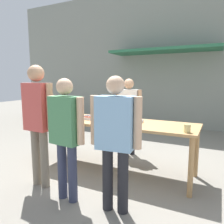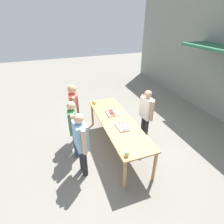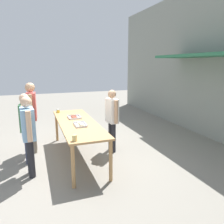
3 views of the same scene
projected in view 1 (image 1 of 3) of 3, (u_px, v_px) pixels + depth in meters
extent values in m
plane|color=gray|center=(112.00, 169.00, 3.79)|extent=(24.00, 24.00, 0.00)
cube|color=gray|center=(168.00, 57.00, 7.00)|extent=(12.00, 0.12, 4.50)
cube|color=#2D704C|center=(164.00, 51.00, 6.49)|extent=(3.20, 1.00, 0.08)
cube|color=tan|center=(112.00, 122.00, 3.67)|extent=(2.78, 0.83, 0.04)
cylinder|color=tan|center=(39.00, 142.00, 4.01)|extent=(0.07, 0.07, 0.82)
cylinder|color=tan|center=(191.00, 168.00, 2.84)|extent=(0.07, 0.07, 0.82)
cylinder|color=tan|center=(64.00, 134.00, 4.63)|extent=(0.07, 0.07, 0.82)
cylinder|color=tan|center=(196.00, 152.00, 3.46)|extent=(0.07, 0.07, 0.82)
cube|color=silver|center=(91.00, 119.00, 3.85)|extent=(0.37, 0.30, 0.01)
cube|color=silver|center=(87.00, 119.00, 3.72)|extent=(0.37, 0.01, 0.03)
cube|color=silver|center=(95.00, 116.00, 3.98)|extent=(0.37, 0.01, 0.03)
cube|color=silver|center=(83.00, 117.00, 3.93)|extent=(0.01, 0.30, 0.03)
cube|color=silver|center=(100.00, 118.00, 3.77)|extent=(0.01, 0.30, 0.03)
cylinder|color=brown|center=(84.00, 117.00, 3.92)|extent=(0.03, 0.12, 0.02)
cylinder|color=brown|center=(86.00, 117.00, 3.90)|extent=(0.03, 0.11, 0.03)
cylinder|color=brown|center=(87.00, 117.00, 3.88)|extent=(0.03, 0.15, 0.02)
cylinder|color=brown|center=(89.00, 117.00, 3.87)|extent=(0.04, 0.12, 0.03)
cylinder|color=brown|center=(90.00, 118.00, 3.85)|extent=(0.03, 0.12, 0.03)
cylinder|color=brown|center=(92.00, 118.00, 3.84)|extent=(0.03, 0.14, 0.03)
cylinder|color=brown|center=(94.00, 118.00, 3.83)|extent=(0.04, 0.12, 0.02)
cylinder|color=brown|center=(95.00, 118.00, 3.81)|extent=(0.03, 0.15, 0.02)
cylinder|color=brown|center=(97.00, 118.00, 3.80)|extent=(0.03, 0.12, 0.03)
cylinder|color=brown|center=(98.00, 118.00, 3.78)|extent=(0.03, 0.13, 0.02)
cube|color=silver|center=(129.00, 122.00, 3.53)|extent=(0.41, 0.25, 0.01)
cube|color=silver|center=(126.00, 122.00, 3.43)|extent=(0.41, 0.01, 0.03)
cube|color=silver|center=(132.00, 120.00, 3.64)|extent=(0.41, 0.01, 0.03)
cube|color=silver|center=(118.00, 120.00, 3.62)|extent=(0.01, 0.25, 0.03)
cube|color=silver|center=(141.00, 122.00, 3.44)|extent=(0.01, 0.25, 0.03)
ellipsoid|color=beige|center=(122.00, 120.00, 3.59)|extent=(0.07, 0.10, 0.04)
ellipsoid|color=beige|center=(129.00, 120.00, 3.53)|extent=(0.07, 0.11, 0.05)
ellipsoid|color=beige|center=(136.00, 121.00, 3.48)|extent=(0.09, 0.13, 0.06)
cylinder|color=#567A38|center=(43.00, 116.00, 3.95)|extent=(0.07, 0.07, 0.08)
cylinder|color=#B2B2B7|center=(43.00, 113.00, 3.94)|extent=(0.07, 0.07, 0.01)
cylinder|color=gold|center=(47.00, 116.00, 3.91)|extent=(0.07, 0.07, 0.08)
cylinder|color=#B2B2B7|center=(47.00, 114.00, 3.90)|extent=(0.07, 0.07, 0.01)
cylinder|color=#DBC67A|center=(187.00, 128.00, 2.85)|extent=(0.09, 0.09, 0.11)
cylinder|color=#232328|center=(124.00, 136.00, 4.57)|extent=(0.11, 0.11, 0.75)
cylinder|color=#232328|center=(132.00, 137.00, 4.51)|extent=(0.11, 0.11, 0.75)
cube|color=silver|center=(129.00, 104.00, 4.44)|extent=(0.39, 0.24, 0.59)
sphere|color=tan|center=(129.00, 84.00, 4.38)|extent=(0.20, 0.20, 0.20)
cylinder|color=tan|center=(118.00, 103.00, 4.52)|extent=(0.08, 0.08, 0.56)
cylinder|color=tan|center=(140.00, 104.00, 4.36)|extent=(0.08, 0.08, 0.56)
cylinder|color=#756B5B|center=(45.00, 159.00, 3.12)|extent=(0.12, 0.12, 0.84)
cylinder|color=#756B5B|center=(36.00, 157.00, 3.21)|extent=(0.12, 0.12, 0.84)
cube|color=#C64C47|center=(38.00, 107.00, 3.05)|extent=(0.40, 0.23, 0.66)
sphere|color=tan|center=(36.00, 73.00, 2.98)|extent=(0.23, 0.23, 0.23)
cylinder|color=tan|center=(50.00, 107.00, 2.93)|extent=(0.09, 0.09, 0.63)
cylinder|color=tan|center=(26.00, 105.00, 3.17)|extent=(0.09, 0.09, 0.63)
cylinder|color=#232328|center=(123.00, 181.00, 2.52)|extent=(0.13, 0.13, 0.76)
cylinder|color=#232328|center=(108.00, 179.00, 2.59)|extent=(0.13, 0.13, 0.76)
cube|color=#84B2DB|center=(115.00, 123.00, 2.45)|extent=(0.44, 0.27, 0.60)
sphere|color=#DBAD89|center=(115.00, 85.00, 2.39)|extent=(0.21, 0.21, 0.21)
cylinder|color=#DBAD89|center=(138.00, 123.00, 2.36)|extent=(0.09, 0.09, 0.57)
cylinder|color=#DBAD89|center=(95.00, 120.00, 2.54)|extent=(0.09, 0.09, 0.57)
cylinder|color=#333851|center=(72.00, 173.00, 2.75)|extent=(0.12, 0.12, 0.75)
cylinder|color=#333851|center=(62.00, 170.00, 2.84)|extent=(0.12, 0.12, 0.75)
cube|color=#478456|center=(66.00, 120.00, 2.70)|extent=(0.42, 0.26, 0.59)
sphere|color=#DBAD89|center=(65.00, 87.00, 2.64)|extent=(0.20, 0.20, 0.20)
cylinder|color=#DBAD89|center=(80.00, 121.00, 2.57)|extent=(0.09, 0.09, 0.56)
cylinder|color=#DBAD89|center=(52.00, 117.00, 2.83)|extent=(0.09, 0.09, 0.56)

